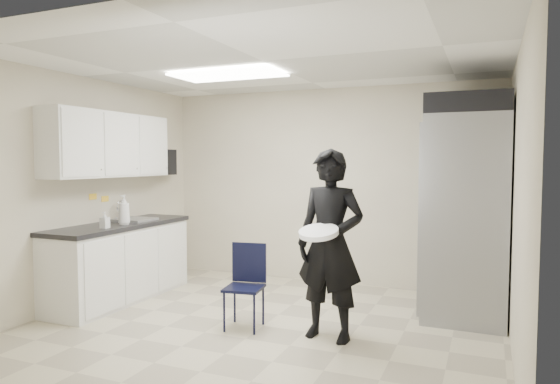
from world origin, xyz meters
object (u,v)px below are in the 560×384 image
at_px(commercial_fridge, 467,216).
at_px(man_tuxedo, 330,245).
at_px(lower_counter, 120,264).
at_px(folding_chair, 244,288).

height_order(commercial_fridge, man_tuxedo, commercial_fridge).
xyz_separation_m(lower_counter, commercial_fridge, (3.78, 1.07, 0.62)).
bearing_deg(lower_counter, folding_chair, -10.51).
relative_size(lower_counter, man_tuxedo, 1.09).
xyz_separation_m(commercial_fridge, man_tuxedo, (-1.12, -1.36, -0.17)).
xyz_separation_m(commercial_fridge, folding_chair, (-1.98, -1.41, -0.65)).
bearing_deg(man_tuxedo, commercial_fridge, 57.06).
xyz_separation_m(folding_chair, man_tuxedo, (0.86, 0.05, 0.48)).
bearing_deg(commercial_fridge, man_tuxedo, -129.53).
xyz_separation_m(lower_counter, man_tuxedo, (2.66, -0.28, 0.45)).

